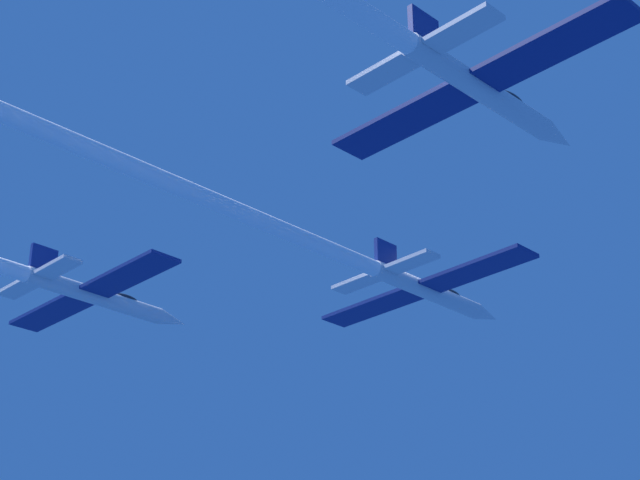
% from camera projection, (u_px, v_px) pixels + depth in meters
% --- Properties ---
extents(jet_lead, '(16.48, 53.28, 2.73)m').
position_uv_depth(jet_lead, '(250.00, 216.00, 58.80)').
color(jet_lead, silver).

